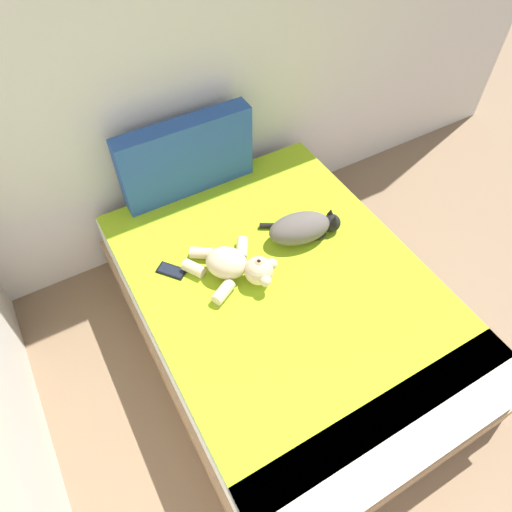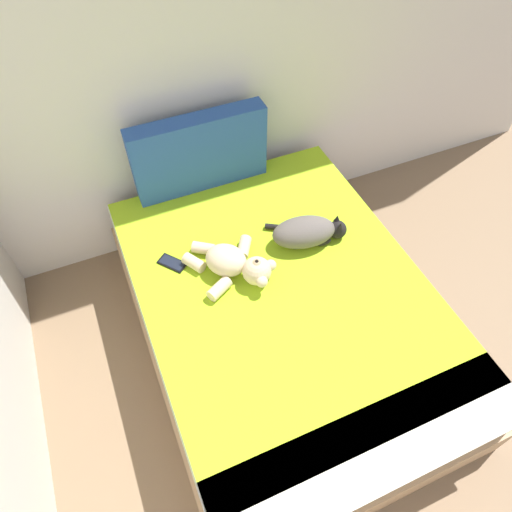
# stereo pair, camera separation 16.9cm
# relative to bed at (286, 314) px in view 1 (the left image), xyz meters

# --- Properties ---
(ground_plane) EXTENTS (10.29, 10.29, 0.00)m
(ground_plane) POSITION_rel_bed_xyz_m (0.62, -1.01, -0.25)
(ground_plane) COLOR #7A6047
(wall_back) EXTENTS (4.03, 0.06, 2.47)m
(wall_back) POSITION_rel_bed_xyz_m (0.62, 1.08, 0.98)
(wall_back) COLOR beige
(wall_back) RESTS_ON ground_plane
(bed) EXTENTS (1.44, 1.97, 0.50)m
(bed) POSITION_rel_bed_xyz_m (0.00, 0.00, 0.00)
(bed) COLOR #9E7A56
(bed) RESTS_ON ground_plane
(patterned_cushion) EXTENTS (0.78, 0.12, 0.46)m
(patterned_cushion) POSITION_rel_bed_xyz_m (-0.12, 0.90, 0.48)
(patterned_cushion) COLOR #264C99
(patterned_cushion) RESTS_ON bed
(cat) EXTENTS (0.42, 0.31, 0.15)m
(cat) POSITION_rel_bed_xyz_m (0.24, 0.25, 0.33)
(cat) COLOR #59514C
(cat) RESTS_ON bed
(teddy_bear) EXTENTS (0.42, 0.44, 0.16)m
(teddy_bear) POSITION_rel_bed_xyz_m (-0.19, 0.20, 0.32)
(teddy_bear) COLOR beige
(teddy_bear) RESTS_ON bed
(cell_phone) EXTENTS (0.15, 0.16, 0.01)m
(cell_phone) POSITION_rel_bed_xyz_m (-0.47, 0.38, 0.26)
(cell_phone) COLOR black
(cell_phone) RESTS_ON bed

